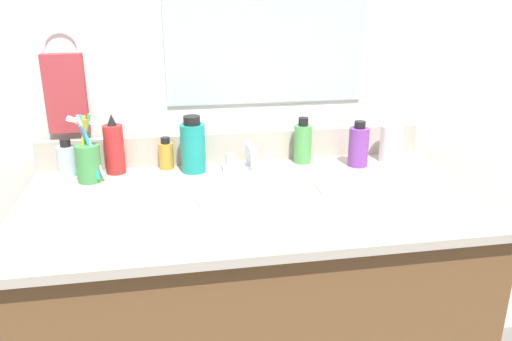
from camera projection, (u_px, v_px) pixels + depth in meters
The scene contains 17 objects.
vanity_cabinet at pixel (253, 330), 1.41m from camera, with size 1.11×0.56×0.77m, color brown.
countertop at pixel (253, 201), 1.28m from camera, with size 1.16×0.61×0.02m, color #B2A899.
backsplash at pixel (236, 147), 1.53m from camera, with size 1.16×0.02×0.09m, color #B2A899.
back_wall at pixel (235, 195), 1.65m from camera, with size 2.26×0.04×1.30m, color silver.
mirror_panel at pixel (267, 6), 1.45m from camera, with size 0.60×0.01×0.56m, color #B2BCC6.
towel_ring at pixel (61, 49), 1.39m from camera, with size 0.10×0.10×0.01m, color silver.
hand_towel at pixel (66, 94), 1.42m from camera, with size 0.11×0.04×0.22m, color #A53338.
sink_basin at pixel (262, 204), 1.31m from camera, with size 0.35×0.35×0.11m.
faucet at pixel (250, 160), 1.47m from camera, with size 0.16×0.10×0.08m.
bottle_spray_red at pixel (114, 148), 1.42m from camera, with size 0.05×0.05×0.17m.
bottle_lotion_white at pixel (391, 142), 1.53m from camera, with size 0.07×0.07×0.13m.
bottle_gel_clear at pixel (67, 160), 1.41m from camera, with size 0.05×0.05×0.11m.
bottle_cream_purple at pixel (358, 146), 1.49m from camera, with size 0.06×0.06×0.14m.
bottle_mouthwash_teal at pixel (193, 146), 1.44m from camera, with size 0.07×0.07×0.16m.
bottle_toner_green at pixel (303, 143), 1.52m from camera, with size 0.05×0.05×0.14m.
bottle_oil_amber at pixel (166, 155), 1.47m from camera, with size 0.04×0.04×0.09m.
cup_green at pixel (88, 160), 1.36m from camera, with size 0.09×0.07×0.19m.
Camera 1 is at (-0.20, -1.16, 1.28)m, focal length 35.42 mm.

